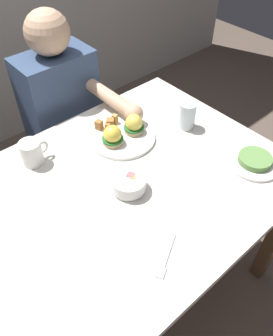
% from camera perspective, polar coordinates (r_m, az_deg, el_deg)
% --- Properties ---
extents(ground_plane, '(6.00, 6.00, 0.00)m').
position_cam_1_polar(ground_plane, '(1.83, -1.59, -18.57)').
color(ground_plane, brown).
extents(dining_table, '(1.20, 0.90, 0.74)m').
position_cam_1_polar(dining_table, '(1.29, -2.14, -5.93)').
color(dining_table, white).
rests_on(dining_table, ground_plane).
extents(eggs_benedict_plate, '(0.27, 0.27, 0.09)m').
position_cam_1_polar(eggs_benedict_plate, '(1.37, -2.45, 5.83)').
color(eggs_benedict_plate, white).
rests_on(eggs_benedict_plate, dining_table).
extents(fruit_bowl, '(0.12, 0.12, 0.06)m').
position_cam_1_polar(fruit_bowl, '(1.17, -1.28, -2.68)').
color(fruit_bowl, white).
rests_on(fruit_bowl, dining_table).
extents(coffee_mug, '(0.11, 0.08, 0.09)m').
position_cam_1_polar(coffee_mug, '(1.31, -17.10, 2.59)').
color(coffee_mug, white).
rests_on(coffee_mug, dining_table).
extents(fork, '(0.14, 0.09, 0.00)m').
position_cam_1_polar(fork, '(1.03, 4.93, -14.79)').
color(fork, silver).
rests_on(fork, dining_table).
extents(water_glass_near, '(0.07, 0.07, 0.12)m').
position_cam_1_polar(water_glass_near, '(1.44, 8.45, 8.49)').
color(water_glass_near, silver).
rests_on(water_glass_near, dining_table).
extents(side_plate, '(0.20, 0.20, 0.04)m').
position_cam_1_polar(side_plate, '(1.35, 19.14, 1.10)').
color(side_plate, white).
rests_on(side_plate, dining_table).
extents(diner_person, '(0.34, 0.54, 1.14)m').
position_cam_1_polar(diner_person, '(1.71, -11.71, 8.78)').
color(diner_person, '#33333D').
rests_on(diner_person, ground_plane).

